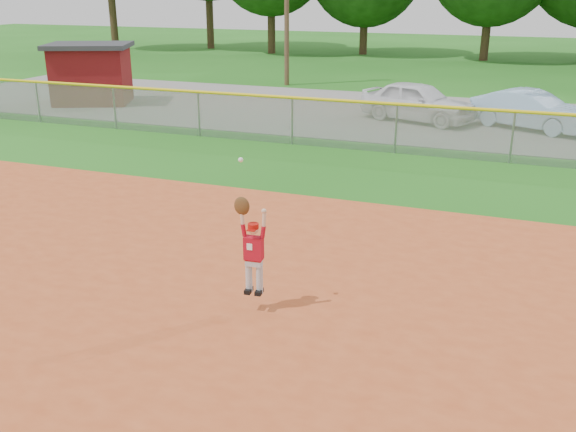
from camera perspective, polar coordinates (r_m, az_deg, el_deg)
The scene contains 8 objects.
ground at distance 10.83m, azimuth -1.18°, elevation -6.76°, with size 120.00×120.00×0.00m, color #1E6316.
clay_infield at distance 8.50m, azimuth -8.87°, elevation -15.12°, with size 24.00×16.00×0.04m, color #B94A21.
parking_strip at distance 25.71m, azimuth 12.15°, elevation 8.62°, with size 44.00×10.00×0.03m, color slate.
car_white_a at distance 24.63m, azimuth 11.46°, elevation 9.95°, with size 1.72×4.28×1.46m, color white.
car_blue at distance 24.32m, azimuth 20.75°, elevation 8.80°, with size 1.42×4.07×1.34m, color #96BEE0.
utility_shed at distance 29.09m, azimuth -17.09°, elevation 12.03°, with size 4.13×3.74×2.53m.
outfield_fence at distance 19.73m, azimuth 9.60°, elevation 8.01°, with size 40.06×0.10×1.55m.
ballplayer at distance 9.75m, azimuth -3.22°, elevation -2.72°, with size 0.51×0.23×2.15m.
Camera 1 is at (3.57, -8.99, 4.87)m, focal length 40.00 mm.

